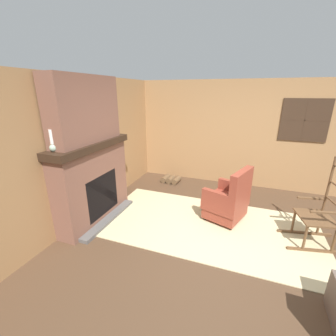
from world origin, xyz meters
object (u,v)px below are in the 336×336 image
object	(u,v)px
armchair	(228,201)
firewood_stack	(171,179)
rocking_chair	(319,218)
storage_case	(96,135)
oil_lamp_vase	(53,144)

from	to	relation	value
armchair	firewood_stack	xyz separation A→B (m)	(-1.52, 1.30, -0.29)
rocking_chair	storage_case	bearing A→B (deg)	-7.42
rocking_chair	firewood_stack	distance (m)	3.23
rocking_chair	oil_lamp_vase	world-z (taller)	oil_lamp_vase
armchair	storage_case	world-z (taller)	storage_case
armchair	rocking_chair	distance (m)	1.32
armchair	firewood_stack	size ratio (longest dim) A/B	2.11
rocking_chair	firewood_stack	size ratio (longest dim) A/B	2.85
armchair	oil_lamp_vase	distance (m)	2.90
storage_case	firewood_stack	bearing A→B (deg)	68.21
rocking_chair	oil_lamp_vase	bearing A→B (deg)	6.52
armchair	rocking_chair	bearing A→B (deg)	-170.99
rocking_chair	oil_lamp_vase	xyz separation A→B (m)	(-3.55, -1.19, 1.07)
armchair	storage_case	size ratio (longest dim) A/B	3.61
firewood_stack	storage_case	world-z (taller)	storage_case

